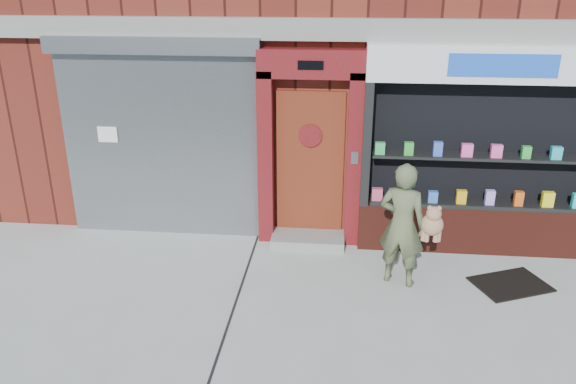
# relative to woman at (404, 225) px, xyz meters

# --- Properties ---
(ground) EXTENTS (80.00, 80.00, 0.00)m
(ground) POSITION_rel_woman_xyz_m (-0.54, -0.70, -0.85)
(ground) COLOR #9E9E99
(ground) RESTS_ON ground
(shutter_bay) EXTENTS (3.10, 0.30, 3.04)m
(shutter_bay) POSITION_rel_woman_xyz_m (-3.54, 1.23, 0.87)
(shutter_bay) COLOR gray
(shutter_bay) RESTS_ON ground
(red_door_bay) EXTENTS (1.52, 0.58, 2.90)m
(red_door_bay) POSITION_rel_woman_xyz_m (-1.29, 1.16, 0.61)
(red_door_bay) COLOR #540E11
(red_door_bay) RESTS_ON ground
(pharmacy_bay) EXTENTS (3.50, 0.41, 3.00)m
(pharmacy_bay) POSITION_rel_woman_xyz_m (1.20, 1.12, 0.53)
(pharmacy_bay) COLOR #581D14
(pharmacy_bay) RESTS_ON ground
(woman) EXTENTS (0.84, 0.61, 1.67)m
(woman) POSITION_rel_woman_xyz_m (0.00, 0.00, 0.00)
(woman) COLOR #56603F
(woman) RESTS_ON ground
(doormat) EXTENTS (1.12, 0.97, 0.02)m
(doormat) POSITION_rel_woman_xyz_m (1.46, 0.07, -0.83)
(doormat) COLOR black
(doormat) RESTS_ON ground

